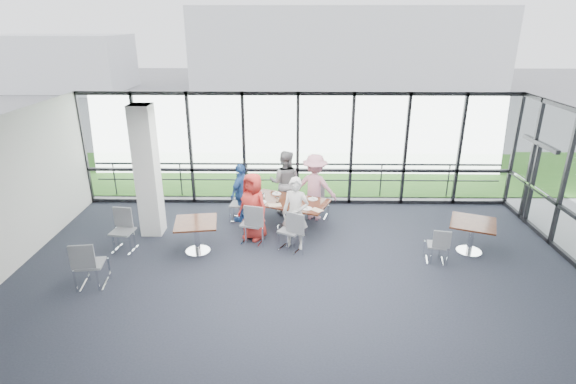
{
  "coord_description": "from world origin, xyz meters",
  "views": [
    {
      "loc": [
        -0.1,
        -7.11,
        4.96
      ],
      "look_at": [
        -0.24,
        2.99,
        1.1
      ],
      "focal_mm": 28.0,
      "sensor_mm": 36.0,
      "label": 1
    }
  ],
  "objects_px": {
    "chair_main_fl": "(289,196)",
    "chair_spare_r": "(437,245)",
    "diner_far_right": "(315,187)",
    "diner_near_left": "(253,206)",
    "side_table_right": "(473,226)",
    "chair_spare_lb": "(123,232)",
    "diner_far_left": "(285,182)",
    "chair_main_nl": "(252,223)",
    "chair_main_end": "(239,204)",
    "diner_end": "(242,192)",
    "side_table_left": "(196,226)",
    "chair_main_fr": "(319,202)",
    "structural_column": "(147,172)",
    "main_table": "(288,205)",
    "chair_spare_la": "(91,264)",
    "diner_near_right": "(295,213)",
    "chair_main_nr": "(291,230)"
  },
  "relations": [
    {
      "from": "chair_main_end",
      "to": "diner_far_left",
      "type": "bearing_deg",
      "value": 121.05
    },
    {
      "from": "main_table",
      "to": "chair_spare_la",
      "type": "bearing_deg",
      "value": -122.34
    },
    {
      "from": "diner_far_left",
      "to": "diner_end",
      "type": "relative_size",
      "value": 1.13
    },
    {
      "from": "diner_end",
      "to": "chair_main_nr",
      "type": "distance_m",
      "value": 2.09
    },
    {
      "from": "diner_far_right",
      "to": "chair_spare_la",
      "type": "xyz_separation_m",
      "value": [
        -4.54,
        -3.35,
        -0.4
      ]
    },
    {
      "from": "diner_far_right",
      "to": "chair_main_nl",
      "type": "bearing_deg",
      "value": 60.1
    },
    {
      "from": "chair_main_fl",
      "to": "chair_spare_lb",
      "type": "bearing_deg",
      "value": 51.41
    },
    {
      "from": "structural_column",
      "to": "diner_far_right",
      "type": "relative_size",
      "value": 1.8
    },
    {
      "from": "diner_far_right",
      "to": "diner_end",
      "type": "distance_m",
      "value": 1.91
    },
    {
      "from": "diner_end",
      "to": "diner_near_left",
      "type": "bearing_deg",
      "value": 49.04
    },
    {
      "from": "chair_main_fl",
      "to": "chair_spare_r",
      "type": "height_order",
      "value": "chair_main_fl"
    },
    {
      "from": "side_table_left",
      "to": "diner_near_right",
      "type": "height_order",
      "value": "diner_near_right"
    },
    {
      "from": "side_table_right",
      "to": "diner_near_left",
      "type": "bearing_deg",
      "value": 172.43
    },
    {
      "from": "diner_near_left",
      "to": "diner_near_right",
      "type": "relative_size",
      "value": 0.97
    },
    {
      "from": "structural_column",
      "to": "chair_main_nl",
      "type": "height_order",
      "value": "structural_column"
    },
    {
      "from": "chair_main_nl",
      "to": "diner_far_right",
      "type": "bearing_deg",
      "value": 57.91
    },
    {
      "from": "diner_far_right",
      "to": "chair_main_nl",
      "type": "distance_m",
      "value": 2.11
    },
    {
      "from": "diner_far_right",
      "to": "diner_near_left",
      "type": "bearing_deg",
      "value": 55.02
    },
    {
      "from": "chair_main_nl",
      "to": "chair_spare_r",
      "type": "bearing_deg",
      "value": 3.3
    },
    {
      "from": "diner_far_left",
      "to": "chair_main_fl",
      "type": "relative_size",
      "value": 1.95
    },
    {
      "from": "side_table_left",
      "to": "chair_spare_lb",
      "type": "height_order",
      "value": "chair_spare_lb"
    },
    {
      "from": "side_table_left",
      "to": "diner_near_left",
      "type": "height_order",
      "value": "diner_near_left"
    },
    {
      "from": "side_table_right",
      "to": "chair_spare_lb",
      "type": "bearing_deg",
      "value": -179.74
    },
    {
      "from": "main_table",
      "to": "side_table_left",
      "type": "relative_size",
      "value": 2.11
    },
    {
      "from": "main_table",
      "to": "chair_spare_lb",
      "type": "relative_size",
      "value": 2.3
    },
    {
      "from": "side_table_left",
      "to": "diner_far_right",
      "type": "relative_size",
      "value": 0.59
    },
    {
      "from": "diner_end",
      "to": "chair_main_fr",
      "type": "relative_size",
      "value": 1.81
    },
    {
      "from": "side_table_left",
      "to": "chair_spare_la",
      "type": "distance_m",
      "value": 2.3
    },
    {
      "from": "diner_far_left",
      "to": "chair_main_end",
      "type": "relative_size",
      "value": 1.97
    },
    {
      "from": "chair_main_nr",
      "to": "chair_spare_la",
      "type": "xyz_separation_m",
      "value": [
        -3.92,
        -1.59,
        0.02
      ]
    },
    {
      "from": "diner_near_right",
      "to": "chair_main_nl",
      "type": "height_order",
      "value": "diner_near_right"
    },
    {
      "from": "chair_main_fl",
      "to": "chair_main_fr",
      "type": "relative_size",
      "value": 1.05
    },
    {
      "from": "structural_column",
      "to": "main_table",
      "type": "distance_m",
      "value": 3.51
    },
    {
      "from": "diner_far_left",
      "to": "chair_main_fl",
      "type": "bearing_deg",
      "value": -118.25
    },
    {
      "from": "diner_near_right",
      "to": "chair_spare_lb",
      "type": "distance_m",
      "value": 3.96
    },
    {
      "from": "chair_main_nr",
      "to": "chair_spare_la",
      "type": "relative_size",
      "value": 0.97
    },
    {
      "from": "side_table_left",
      "to": "diner_end",
      "type": "relative_size",
      "value": 0.67
    },
    {
      "from": "chair_spare_la",
      "to": "diner_near_right",
      "type": "bearing_deg",
      "value": 14.63
    },
    {
      "from": "chair_spare_la",
      "to": "chair_spare_r",
      "type": "height_order",
      "value": "chair_spare_la"
    },
    {
      "from": "diner_end",
      "to": "chair_main_nl",
      "type": "height_order",
      "value": "diner_end"
    },
    {
      "from": "side_table_left",
      "to": "chair_main_fr",
      "type": "height_order",
      "value": "chair_main_fr"
    },
    {
      "from": "chair_spare_la",
      "to": "diner_far_right",
      "type": "bearing_deg",
      "value": 28.13
    },
    {
      "from": "main_table",
      "to": "chair_main_nr",
      "type": "relative_size",
      "value": 2.31
    },
    {
      "from": "chair_spare_lb",
      "to": "chair_spare_r",
      "type": "distance_m",
      "value": 7.02
    },
    {
      "from": "diner_far_left",
      "to": "diner_far_right",
      "type": "xyz_separation_m",
      "value": [
        0.79,
        -0.37,
        0.01
      ]
    },
    {
      "from": "chair_main_fr",
      "to": "chair_spare_lb",
      "type": "xyz_separation_m",
      "value": [
        -4.58,
        -1.98,
        0.05
      ]
    },
    {
      "from": "main_table",
      "to": "diner_far_left",
      "type": "bearing_deg",
      "value": 117.92
    },
    {
      "from": "diner_near_left",
      "to": "diner_far_left",
      "type": "relative_size",
      "value": 0.94
    },
    {
      "from": "diner_near_left",
      "to": "chair_main_fr",
      "type": "bearing_deg",
      "value": 71.86
    },
    {
      "from": "chair_main_nl",
      "to": "chair_main_end",
      "type": "height_order",
      "value": "chair_main_nl"
    }
  ]
}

